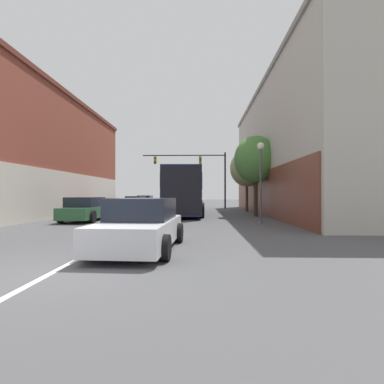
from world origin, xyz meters
name	(u,v)px	position (x,y,z in m)	size (l,w,h in m)	color
ground_plane	(54,272)	(0.00, 0.00, 0.00)	(160.00, 160.00, 0.00)	#4C4C4F
lane_center_line	(160,216)	(0.00, 15.17, 0.00)	(0.14, 42.34, 0.01)	silver
building_left_brick	(36,155)	(-9.51, 16.29, 4.51)	(6.35, 20.99, 8.79)	brown
building_right_storefront	(300,149)	(10.74, 17.90, 5.07)	(6.82, 25.14, 9.92)	#B7B2A3
bus	(185,190)	(1.68, 16.78, 1.85)	(2.90, 10.60, 3.30)	navy
hatchback_foreground	(141,225)	(1.24, 2.47, 0.67)	(2.19, 4.37, 1.42)	silver
parked_car_left_near	(106,206)	(-4.44, 17.18, 0.60)	(2.13, 4.31, 1.24)	red
parked_car_left_mid	(136,202)	(-4.19, 26.68, 0.63)	(2.42, 4.46, 1.32)	silver
parked_car_left_far	(86,209)	(-3.73, 11.28, 0.66)	(1.97, 4.68, 1.37)	#285633
parked_car_left_distant	(146,201)	(-4.14, 31.88, 0.66)	(2.03, 4.30, 1.38)	slate
traffic_signal_gantry	(199,167)	(2.72, 26.33, 4.43)	(8.97, 0.36, 6.03)	black
street_lamp	(261,171)	(6.02, 9.82, 2.74)	(0.37, 0.37, 4.24)	#47474C
street_tree_near	(256,160)	(6.71, 15.03, 3.94)	(2.98, 2.68, 5.60)	#3D2D1E
street_tree_far	(247,168)	(6.95, 20.65, 3.82)	(2.95, 2.65, 5.46)	#4C3823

